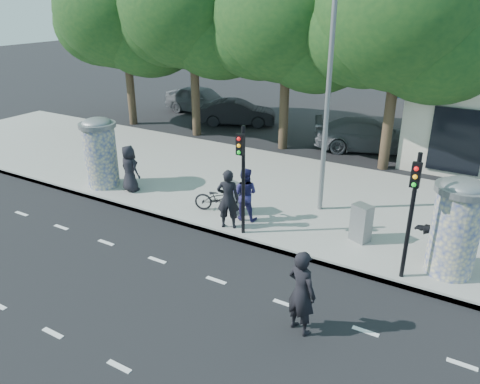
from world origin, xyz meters
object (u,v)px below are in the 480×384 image
Objects in this scene: street_lamp at (329,72)px; man_road at (301,292)px; car_mid at (238,113)px; cabinet_left at (232,198)px; ad_column_right at (456,225)px; cabinet_right at (361,223)px; ped_f at (451,237)px; ped_b at (228,199)px; ad_column_left at (100,151)px; traffic_pole_near at (242,170)px; bicycle at (220,198)px; traffic_pole_far at (412,205)px; ped_c at (245,194)px; ped_a at (130,169)px; car_right at (369,135)px; car_left at (202,100)px.

street_lamp reaches higher than man_road.
street_lamp reaches higher than car_mid.
cabinet_left is 0.25× the size of car_mid.
ad_column_right is 2.31× the size of cabinet_right.
ped_b is at bearing -7.19° from ped_f.
street_lamp reaches higher than ad_column_left.
street_lamp is 4.70m from cabinet_right.
traffic_pole_near is 1.76× the size of ped_b.
street_lamp reaches higher than bicycle.
ped_f is (-0.07, 0.08, -0.41)m from ad_column_right.
ad_column_right is 5.81m from street_lamp.
bicycle is at bearing 179.03° from ad_column_right.
traffic_pole_near is at bearing -146.56° from bicycle.
cabinet_right is at bearing -24.58° from ped_f.
traffic_pole_far is 0.79× the size of car_mid.
ped_c is at bearing -133.72° from street_lamp.
traffic_pole_near is at bearing -6.11° from ad_column_left.
street_lamp is (-3.40, 2.84, 2.56)m from traffic_pole_far.
ped_f reaches higher than bicycle.
street_lamp is at bearing 156.27° from ad_column_right.
ped_a reaches higher than car_right.
man_road is at bearing 120.35° from ped_c.
ped_a is at bearing -13.92° from ped_f.
ad_column_right is 1.50× the size of ped_c.
ad_column_right is 5.91m from traffic_pole_near.
bicycle is 1.53× the size of cabinet_right.
ped_b is at bearing 165.80° from traffic_pole_near.
car_right is at bearing -34.62° from bicycle.
traffic_pole_near is 2.96× the size of cabinet_right.
ped_f is at bearing -102.49° from man_road.
traffic_pole_far is at bearing -175.30° from ped_a.
car_left is (-13.79, 11.60, 0.11)m from cabinet_right.
street_lamp is 1.55× the size of car_right.
car_mid is at bearing -70.81° from ped_c.
traffic_pole_near is at bearing 153.68° from car_right.
cabinet_left is (-4.33, 4.23, -0.32)m from man_road.
car_left is at bearing -74.97° from ped_b.
traffic_pole_near is 4.07m from street_lamp.
ped_f is at bearing -23.25° from street_lamp.
street_lamp is (8.00, 2.13, 3.26)m from ad_column_left.
car_right is (7.37, 10.00, -0.79)m from ad_column_left.
man_road is at bearing -67.16° from cabinet_right.
man_road reaches higher than car_left.
ped_c is at bearing -172.53° from car_mid.
man_road is 4.52m from cabinet_right.
ad_column_right is 0.33× the size of street_lamp.
ad_column_left is 0.78× the size of traffic_pole_far.
ad_column_right is 11.13m from ped_a.
ad_column_right is 0.54× the size of car_left.
cabinet_right is (1.86, -1.43, -4.07)m from street_lamp.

